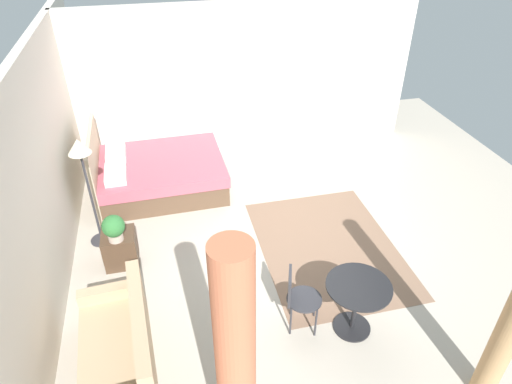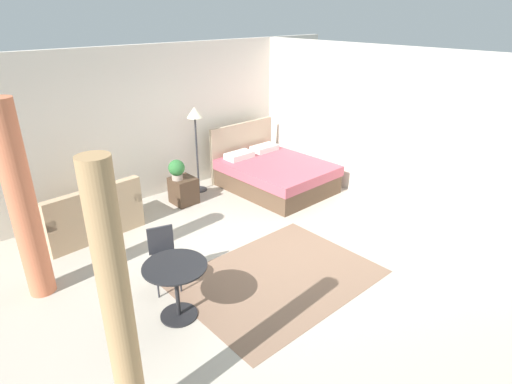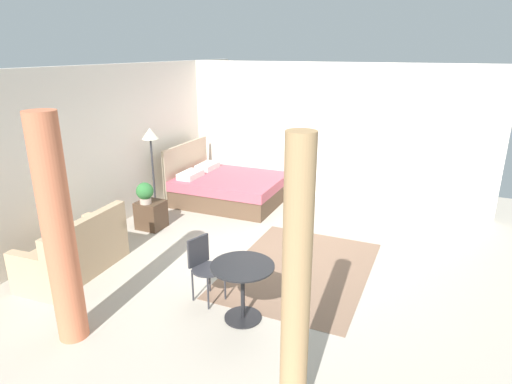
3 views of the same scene
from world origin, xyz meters
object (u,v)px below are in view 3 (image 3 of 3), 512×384
(potted_plant, at_px, (145,192))
(bed, at_px, (227,188))
(nightstand, at_px, (151,215))
(cafe_chair_near_window, at_px, (204,263))
(couch, at_px, (76,254))
(floor_lamp, at_px, (151,145))
(balcony_table, at_px, (243,281))

(potted_plant, bearing_deg, bed, -18.33)
(bed, distance_m, potted_plant, 1.98)
(nightstand, height_order, cafe_chair_near_window, cafe_chair_near_window)
(nightstand, height_order, potted_plant, potted_plant)
(couch, xyz_separation_m, potted_plant, (1.66, 0.05, 0.39))
(potted_plant, height_order, cafe_chair_near_window, potted_plant)
(bed, height_order, floor_lamp, floor_lamp)
(couch, height_order, cafe_chair_near_window, couch)
(potted_plant, bearing_deg, couch, -178.16)
(bed, bearing_deg, balcony_table, -149.82)
(couch, bearing_deg, bed, -9.04)
(couch, distance_m, cafe_chair_near_window, 1.99)
(couch, bearing_deg, balcony_table, -90.45)
(floor_lamp, xyz_separation_m, balcony_table, (-2.32, -2.96, -0.87))
(bed, xyz_separation_m, potted_plant, (-1.84, 0.61, 0.39))
(bed, bearing_deg, cafe_chair_near_window, -156.92)
(potted_plant, relative_size, floor_lamp, 0.22)
(floor_lamp, height_order, balcony_table, floor_lamp)
(bed, relative_size, nightstand, 4.30)
(couch, xyz_separation_m, floor_lamp, (2.30, 0.36, 1.06))
(bed, distance_m, cafe_chair_near_window, 3.61)
(nightstand, distance_m, potted_plant, 0.46)
(potted_plant, distance_m, floor_lamp, 0.97)
(bed, height_order, cafe_chair_near_window, bed)
(couch, bearing_deg, cafe_chair_near_window, -84.77)
(balcony_table, height_order, cafe_chair_near_window, cafe_chair_near_window)
(floor_lamp, bearing_deg, couch, -171.22)
(bed, xyz_separation_m, balcony_table, (-3.52, -2.05, 0.19))
(balcony_table, distance_m, cafe_chair_near_window, 0.66)
(potted_plant, height_order, floor_lamp, floor_lamp)
(couch, xyz_separation_m, nightstand, (1.76, 0.04, -0.06))
(balcony_table, bearing_deg, potted_plant, 57.73)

